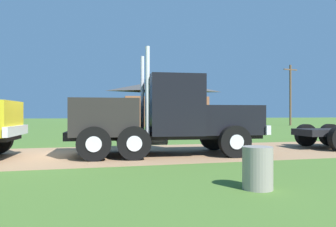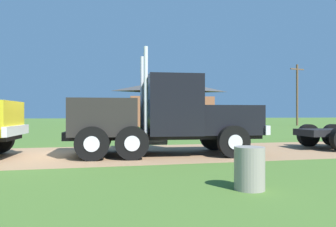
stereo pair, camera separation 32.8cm
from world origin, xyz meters
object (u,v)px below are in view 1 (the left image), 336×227
truck_foreground_white (164,118)px  steel_barrel (258,168)px  utility_pole_near (290,93)px  shed_building (165,103)px

truck_foreground_white → steel_barrel: (0.53, -5.64, -0.93)m
truck_foreground_white → utility_pole_near: utility_pole_near is taller
truck_foreground_white → utility_pole_near: 33.73m
steel_barrel → shed_building: size_ratio=0.08×
shed_building → utility_pole_near: bearing=-8.6°
truck_foreground_white → steel_barrel: truck_foreground_white is taller
truck_foreground_white → utility_pole_near: (22.76, 24.73, 2.79)m
steel_barrel → utility_pole_near: (22.23, 30.37, 3.72)m
steel_barrel → shed_building: (6.19, 32.80, 2.35)m
shed_building → steel_barrel: bearing=-100.7°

